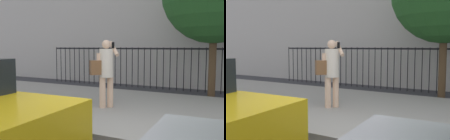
% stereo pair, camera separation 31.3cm
% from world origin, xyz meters
% --- Properties ---
extents(sidewalk, '(28.00, 4.40, 0.15)m').
position_xyz_m(sidewalk, '(0.00, 2.20, 0.07)').
color(sidewalk, gray).
rests_on(sidewalk, ground).
extents(iron_fence, '(12.03, 0.04, 1.60)m').
position_xyz_m(iron_fence, '(0.00, 5.90, 1.02)').
color(iron_fence, black).
rests_on(iron_fence, ground).
extents(pedestrian_on_phone, '(0.67, 0.69, 1.64)m').
position_xyz_m(pedestrian_on_phone, '(-1.15, 1.78, 1.10)').
color(pedestrian_on_phone, beige).
rests_on(pedestrian_on_phone, sidewalk).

